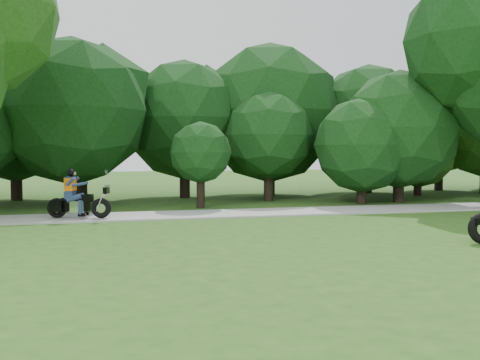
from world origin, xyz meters
name	(u,v)px	position (x,y,z in m)	size (l,w,h in m)	color
ground	(369,259)	(0.00, 0.00, 0.00)	(100.00, 100.00, 0.00)	#265518
walkway	(257,213)	(0.00, 8.00, 0.03)	(60.00, 2.20, 0.06)	#979792
tree_line	(218,121)	(0.06, 14.62, 3.52)	(40.24, 12.31, 7.36)	black
touring_motorcycle	(75,200)	(-5.93, 7.71, 0.62)	(1.98, 0.99, 1.53)	black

